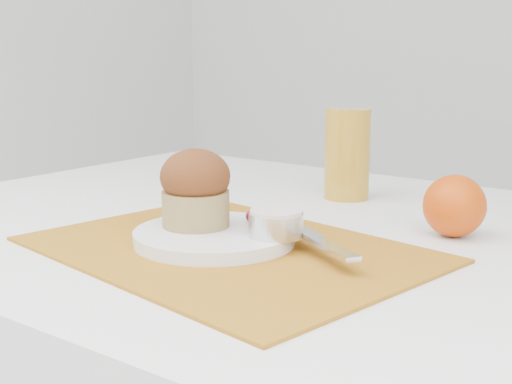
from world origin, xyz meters
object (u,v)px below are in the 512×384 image
Objects in this scene: plate at (214,236)px; muffin at (195,188)px; juice_glass at (347,154)px; orange at (454,206)px.

plate is 1.89× the size of muffin.
juice_glass reaches higher than plate.
juice_glass is at bearing 151.98° from orange.
muffin is at bearing -94.00° from juice_glass.
muffin is (-0.03, 0.00, 0.05)m from plate.
plate is 0.29m from orange.
plate is at bearing -134.86° from orange.
orange is 0.24m from juice_glass.
orange is (0.20, 0.20, 0.03)m from plate.
plate is 1.38× the size of juice_glass.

